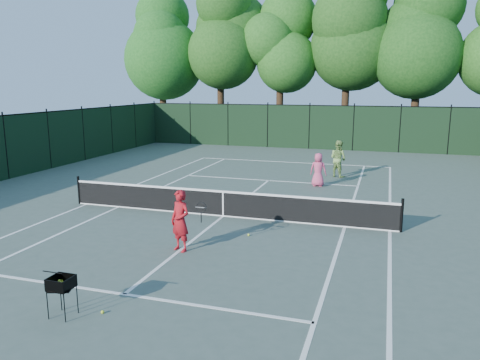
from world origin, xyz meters
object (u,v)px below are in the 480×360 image
(player_pink, at_px, (318,170))
(ball_hopper, at_px, (61,283))
(coach, at_px, (180,221))
(loose_ball_near_cart, at_px, (103,312))
(loose_ball_midcourt, at_px, (249,235))
(player_green, at_px, (338,159))

(player_pink, height_order, ball_hopper, player_pink)
(player_pink, bearing_deg, coach, 77.66)
(coach, height_order, loose_ball_near_cart, coach)
(coach, xyz_separation_m, loose_ball_midcourt, (1.41, 1.75, -0.81))
(player_green, distance_m, loose_ball_near_cart, 15.94)
(loose_ball_midcourt, bearing_deg, player_pink, 82.83)
(player_pink, distance_m, ball_hopper, 13.81)
(coach, relative_size, player_pink, 1.13)
(ball_hopper, height_order, loose_ball_midcourt, ball_hopper)
(player_green, xyz_separation_m, loose_ball_midcourt, (-1.57, -10.11, -0.86))
(coach, bearing_deg, loose_ball_near_cart, -68.24)
(player_pink, distance_m, loose_ball_midcourt, 7.73)
(player_pink, relative_size, ball_hopper, 1.82)
(player_green, bearing_deg, player_pink, 109.64)
(coach, distance_m, player_green, 12.24)
(coach, xyz_separation_m, player_green, (2.98, 11.87, 0.05))
(coach, xyz_separation_m, ball_hopper, (-0.65, -4.08, -0.16))
(ball_hopper, distance_m, loose_ball_near_cart, 0.99)
(player_pink, xyz_separation_m, loose_ball_midcourt, (-0.96, -7.63, -0.71))
(coach, distance_m, player_pink, 9.68)
(loose_ball_near_cart, xyz_separation_m, loose_ball_midcourt, (1.39, 5.52, 0.00))
(loose_ball_near_cart, bearing_deg, coach, 90.30)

